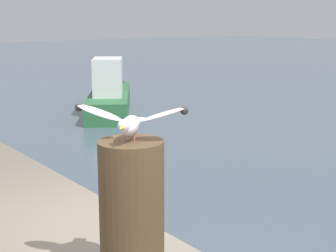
# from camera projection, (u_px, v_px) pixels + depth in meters

# --- Properties ---
(mooring_post) EXTENTS (0.36, 0.36, 0.85)m
(mooring_post) POSITION_uv_depth(u_px,v_px,m) (132.00, 216.00, 2.80)
(mooring_post) COLOR #4C3823
(mooring_post) RESTS_ON harbor_quay
(seagull) EXTENTS (0.51, 0.49, 0.20)m
(seagull) POSITION_uv_depth(u_px,v_px,m) (130.00, 121.00, 2.69)
(seagull) COLOR tan
(seagull) RESTS_ON mooring_post
(boat_green) EXTENTS (5.29, 4.02, 1.88)m
(boat_green) POSITION_uv_depth(u_px,v_px,m) (110.00, 94.00, 16.00)
(boat_green) COLOR #2D6B3D
(boat_green) RESTS_ON ground_plane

